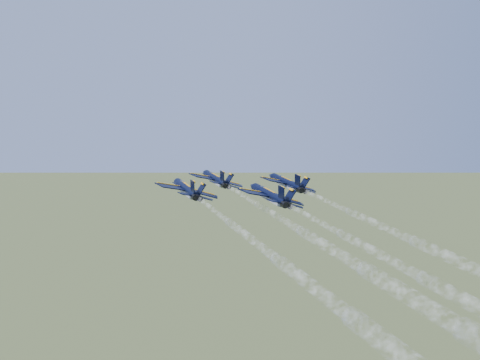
{
  "coord_description": "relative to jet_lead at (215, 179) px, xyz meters",
  "views": [
    {
      "loc": [
        -3.8,
        -109.23,
        110.77
      ],
      "look_at": [
        2.85,
        0.56,
        96.96
      ],
      "focal_mm": 40.0,
      "sensor_mm": 36.0,
      "label": 1
    }
  ],
  "objects": [
    {
      "name": "smoke_trail_left",
      "position": [
        15.41,
        -77.93,
        0.04
      ],
      "size": [
        30.07,
        82.3,
        3.17
      ],
      "rotation": [
        0.0,
        0.27,
        0.33
      ],
      "color": "white"
    },
    {
      "name": "jet_lead",
      "position": [
        0.0,
        0.0,
        0.0
      ],
      "size": [
        12.15,
        17.0,
        4.7
      ],
      "rotation": [
        0.0,
        0.27,
        0.33
      ],
      "color": "black"
    },
    {
      "name": "jet_left",
      "position": [
        -5.95,
        -15.81,
        0.0
      ],
      "size": [
        12.15,
        17.0,
        4.7
      ],
      "rotation": [
        0.0,
        0.27,
        0.33
      ],
      "color": "black"
    },
    {
      "name": "smoke_trail_lead",
      "position": [
        21.36,
        -62.12,
        0.04
      ],
      "size": [
        30.07,
        82.3,
        3.17
      ],
      "rotation": [
        0.0,
        0.27,
        0.33
      ],
      "color": "white"
    },
    {
      "name": "jet_slot",
      "position": [
        9.47,
        -24.7,
        0.0
      ],
      "size": [
        12.15,
        17.0,
        4.7
      ],
      "rotation": [
        0.0,
        0.27,
        0.33
      ],
      "color": "black"
    },
    {
      "name": "jet_right",
      "position": [
        15.14,
        -7.73,
        0.0
      ],
      "size": [
        12.15,
        17.0,
        4.7
      ],
      "rotation": [
        0.0,
        0.27,
        0.33
      ],
      "color": "black"
    }
  ]
}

